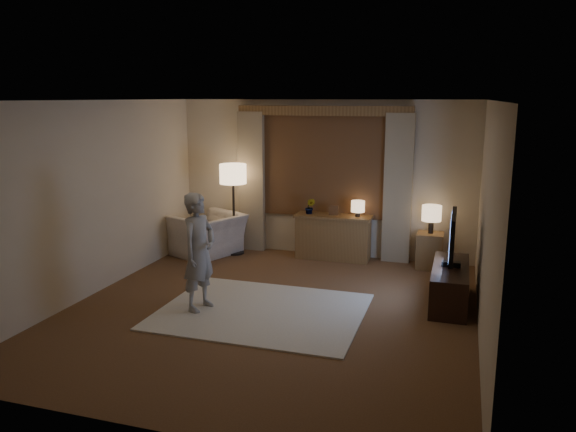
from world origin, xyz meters
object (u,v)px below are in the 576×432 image
at_px(person, 199,252).
at_px(tv_stand, 450,285).
at_px(sideboard, 333,238).
at_px(side_table, 430,251).
at_px(armchair, 208,235).

bearing_deg(person, tv_stand, -56.97).
distance_m(sideboard, person, 2.98).
distance_m(side_table, person, 3.80).
relative_size(sideboard, armchair, 1.13).
xyz_separation_m(sideboard, tv_stand, (1.91, -1.57, -0.10)).
bearing_deg(tv_stand, armchair, 163.53).
height_order(sideboard, tv_stand, sideboard).
bearing_deg(person, armchair, 34.57).
xyz_separation_m(side_table, tv_stand, (0.35, -1.52, -0.03)).
distance_m(armchair, tv_stand, 4.16).
relative_size(sideboard, tv_stand, 0.86).
xyz_separation_m(sideboard, side_table, (1.56, -0.05, -0.07)).
bearing_deg(sideboard, side_table, -1.83).
xyz_separation_m(tv_stand, person, (-2.99, -1.18, 0.51)).
xyz_separation_m(armchair, tv_stand, (3.99, -1.18, -0.10)).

